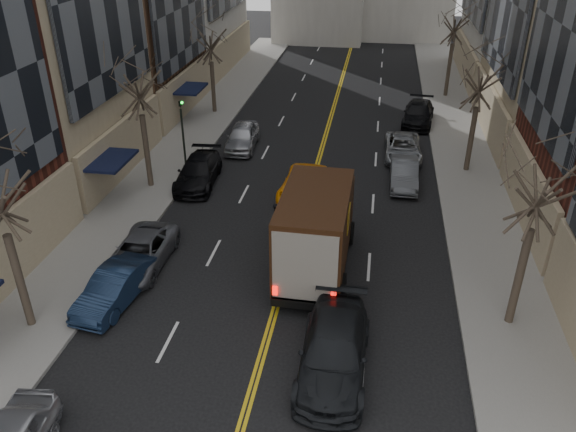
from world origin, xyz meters
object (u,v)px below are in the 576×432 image
object	(u,v)px
observer_sedan	(334,351)
taxi	(303,184)
pedestrian	(277,218)
ups_truck	(316,229)

from	to	relation	value
observer_sedan	taxi	xyz separation A→B (m)	(-2.81, 12.76, -0.15)
observer_sedan	pedestrian	bearing A→B (deg)	112.44
ups_truck	taxi	size ratio (longest dim) A/B	1.50
ups_truck	pedestrian	distance (m)	3.71
taxi	pedestrian	world-z (taller)	pedestrian
observer_sedan	taxi	size ratio (longest dim) A/B	1.17
ups_truck	observer_sedan	size ratio (longest dim) A/B	1.28
ups_truck	taxi	world-z (taller)	ups_truck
pedestrian	observer_sedan	bearing A→B (deg)	-149.64
ups_truck	pedestrian	world-z (taller)	ups_truck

